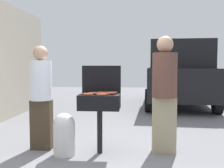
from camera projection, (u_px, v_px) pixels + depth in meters
ground_plane at (95, 159)px, 3.85m from camera, size 24.00×24.00×0.00m
bbq_grill at (100, 104)px, 4.09m from camera, size 0.60×0.44×0.88m
grill_lid_open at (101, 79)px, 4.28m from camera, size 0.60×0.05×0.42m
hot_dog_0 at (110, 93)px, 4.07m from camera, size 0.13×0.04×0.03m
hot_dog_1 at (113, 92)px, 4.20m from camera, size 0.13×0.04×0.03m
hot_dog_2 at (104, 94)px, 4.00m from camera, size 0.13×0.03×0.03m
hot_dog_3 at (111, 93)px, 4.17m from camera, size 0.13×0.03×0.03m
hot_dog_4 at (89, 94)px, 3.93m from camera, size 0.13×0.03×0.03m
hot_dog_5 at (93, 93)px, 4.10m from camera, size 0.13×0.03×0.03m
hot_dog_6 at (88, 94)px, 4.02m from camera, size 0.13×0.04×0.03m
hot_dog_7 at (94, 93)px, 4.13m from camera, size 0.13×0.03×0.03m
hot_dog_8 at (101, 95)px, 3.91m from camera, size 0.13×0.04×0.03m
hot_dog_9 at (103, 93)px, 4.12m from camera, size 0.13×0.04×0.03m
hot_dog_10 at (104, 94)px, 3.97m from camera, size 0.13×0.04×0.03m
hot_dog_11 at (102, 93)px, 4.17m from camera, size 0.13×0.03×0.03m
hot_dog_12 at (85, 94)px, 3.96m from camera, size 0.13×0.04×0.03m
propane_tank at (64, 133)px, 4.03m from camera, size 0.32×0.32×0.62m
person_left at (41, 94)px, 4.27m from camera, size 0.34×0.34×1.61m
person_right at (164, 90)px, 4.09m from camera, size 0.36×0.36×1.74m
parked_minivan at (179, 74)px, 8.92m from camera, size 2.29×4.53×2.02m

